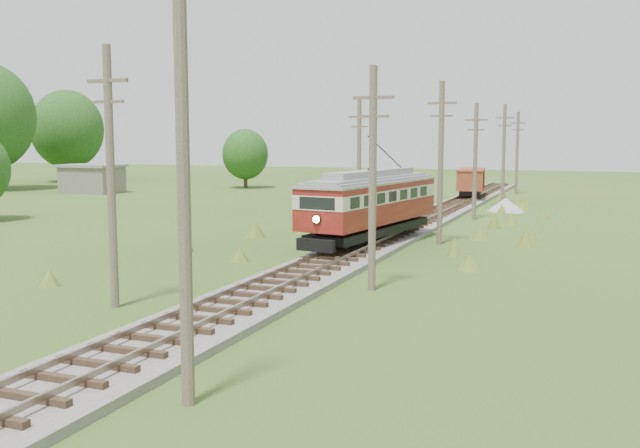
% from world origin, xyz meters
% --- Properties ---
extents(railbed_main, '(3.60, 96.00, 0.57)m').
position_xyz_m(railbed_main, '(0.00, 34.00, 0.19)').
color(railbed_main, '#605B54').
rests_on(railbed_main, ground).
extents(streetcar, '(4.45, 12.11, 5.48)m').
position_xyz_m(streetcar, '(-0.00, 28.49, 2.57)').
color(streetcar, black).
rests_on(streetcar, ground).
extents(gondola, '(3.28, 7.58, 2.44)m').
position_xyz_m(gondola, '(0.00, 60.56, 1.88)').
color(gondola, black).
rests_on(gondola, ground).
extents(gravel_pile, '(3.07, 3.25, 1.11)m').
position_xyz_m(gravel_pile, '(4.53, 51.00, 0.52)').
color(gravel_pile, gray).
rests_on(gravel_pile, ground).
extents(utility_pole_r_1, '(0.30, 0.30, 8.80)m').
position_xyz_m(utility_pole_r_1, '(3.10, 5.00, 4.40)').
color(utility_pole_r_1, brown).
rests_on(utility_pole_r_1, ground).
extents(utility_pole_r_2, '(1.60, 0.30, 8.60)m').
position_xyz_m(utility_pole_r_2, '(3.30, 18.00, 4.42)').
color(utility_pole_r_2, brown).
rests_on(utility_pole_r_2, ground).
extents(utility_pole_r_3, '(1.60, 0.30, 9.00)m').
position_xyz_m(utility_pole_r_3, '(3.20, 31.00, 4.63)').
color(utility_pole_r_3, brown).
rests_on(utility_pole_r_3, ground).
extents(utility_pole_r_4, '(1.60, 0.30, 8.40)m').
position_xyz_m(utility_pole_r_4, '(3.00, 44.00, 4.32)').
color(utility_pole_r_4, brown).
rests_on(utility_pole_r_4, ground).
extents(utility_pole_r_5, '(1.60, 0.30, 8.90)m').
position_xyz_m(utility_pole_r_5, '(3.40, 57.00, 4.58)').
color(utility_pole_r_5, brown).
rests_on(utility_pole_r_5, ground).
extents(utility_pole_r_6, '(1.60, 0.30, 8.70)m').
position_xyz_m(utility_pole_r_6, '(3.20, 70.00, 4.47)').
color(utility_pole_r_6, brown).
rests_on(utility_pole_r_6, ground).
extents(utility_pole_l_a, '(1.60, 0.30, 9.00)m').
position_xyz_m(utility_pole_l_a, '(-4.20, 12.00, 4.63)').
color(utility_pole_l_a, brown).
rests_on(utility_pole_l_a, ground).
extents(utility_pole_l_b, '(1.60, 0.30, 8.60)m').
position_xyz_m(utility_pole_l_b, '(-4.50, 40.00, 4.42)').
color(utility_pole_l_b, brown).
rests_on(utility_pole_l_b, ground).
extents(tree_left_5, '(9.66, 9.66, 12.44)m').
position_xyz_m(tree_left_5, '(-56.00, 70.00, 7.12)').
color(tree_left_5, '#38281C').
rests_on(tree_left_5, ground).
extents(tree_mid_a, '(5.46, 5.46, 7.03)m').
position_xyz_m(tree_mid_a, '(-28.00, 68.00, 4.02)').
color(tree_mid_a, '#38281C').
rests_on(tree_mid_a, ground).
extents(shed, '(6.40, 4.40, 3.10)m').
position_xyz_m(shed, '(-40.00, 55.00, 1.57)').
color(shed, slate).
rests_on(shed, ground).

